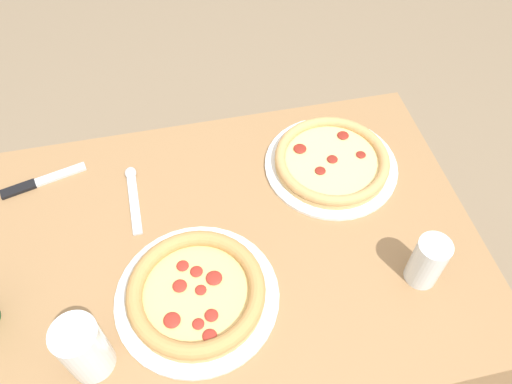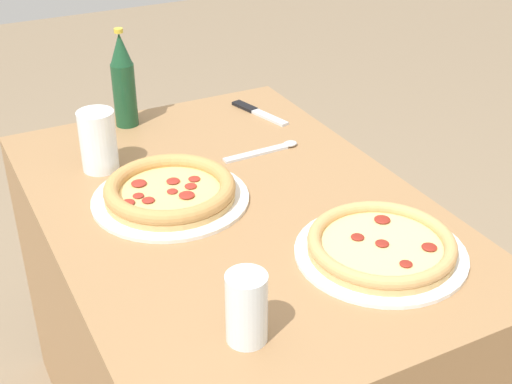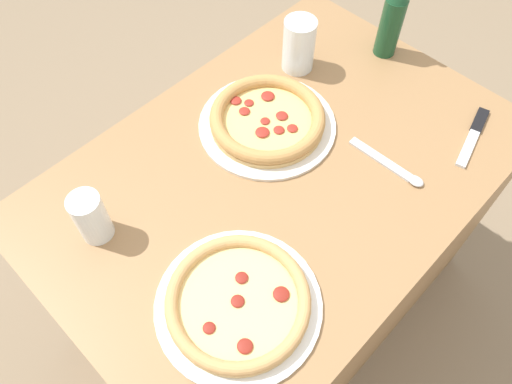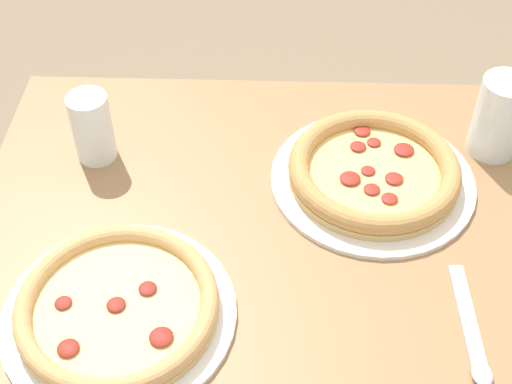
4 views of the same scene
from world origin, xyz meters
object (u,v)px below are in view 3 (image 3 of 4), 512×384
at_px(glass_orange_juice, 299,47).
at_px(knife, 474,134).
at_px(beer_bottle, 394,14).
at_px(pizza_veggie, 267,120).
at_px(spoon, 393,167).
at_px(glass_cola, 91,218).
at_px(pizza_margherita, 238,302).

distance_m(glass_orange_juice, knife, 0.46).
xyz_separation_m(beer_bottle, knife, (0.09, 0.32, -0.11)).
height_order(beer_bottle, knife, beer_bottle).
bearing_deg(knife, pizza_veggie, -49.09).
relative_size(beer_bottle, spoon, 1.29).
bearing_deg(glass_orange_juice, beer_bottle, 147.69).
distance_m(beer_bottle, spoon, 0.39).
xyz_separation_m(glass_orange_juice, beer_bottle, (-0.20, 0.13, 0.05)).
height_order(glass_cola, spoon, glass_cola).
relative_size(pizza_veggie, glass_orange_juice, 2.37).
bearing_deg(pizza_margherita, glass_orange_juice, -147.77).
bearing_deg(pizza_veggie, glass_cola, -6.24).
height_order(glass_cola, beer_bottle, beer_bottle).
distance_m(glass_orange_juice, beer_bottle, 0.24).
bearing_deg(pizza_veggie, knife, 130.91).
bearing_deg(pizza_veggie, beer_bottle, 174.10).
bearing_deg(knife, spoon, -20.58).
xyz_separation_m(beer_bottle, spoon, (0.29, 0.24, -0.11)).
distance_m(glass_cola, glass_orange_juice, 0.64).
relative_size(pizza_veggie, pizza_margherita, 1.03).
distance_m(pizza_margherita, spoon, 0.46).
bearing_deg(knife, beer_bottle, -105.31).
xyz_separation_m(glass_cola, beer_bottle, (-0.84, 0.09, 0.06)).
xyz_separation_m(pizza_veggie, knife, (-0.31, 0.36, -0.02)).
bearing_deg(pizza_margherita, glass_cola, -74.29).
relative_size(glass_cola, beer_bottle, 0.48).
bearing_deg(spoon, knife, 159.42).
distance_m(glass_cola, beer_bottle, 0.84).
bearing_deg(beer_bottle, knife, 74.69).
bearing_deg(beer_bottle, spoon, 39.34).
xyz_separation_m(pizza_veggie, pizza_margherita, (0.35, 0.26, -0.00)).
xyz_separation_m(pizza_veggie, spoon, (-0.10, 0.28, -0.02)).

